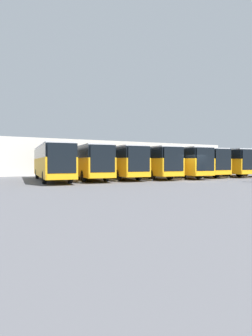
{
  "coord_description": "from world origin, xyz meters",
  "views": [
    {
      "loc": [
        17.52,
        19.42,
        1.76
      ],
      "look_at": [
        4.1,
        -6.17,
        1.15
      ],
      "focal_mm": 28.0,
      "sensor_mm": 36.0,
      "label": 1
    }
  ],
  "objects_px": {
    "bus_2": "(188,162)",
    "bus_3": "(171,162)",
    "bus_5": "(115,162)",
    "bus_6": "(85,162)",
    "bus_1": "(211,162)",
    "bus_7": "(52,161)",
    "bus_0": "(228,162)",
    "bus_4": "(144,162)"
  },
  "relations": [
    {
      "from": "bus_0",
      "to": "bus_4",
      "type": "relative_size",
      "value": 1.0
    },
    {
      "from": "bus_3",
      "to": "bus_6",
      "type": "relative_size",
      "value": 1.0
    },
    {
      "from": "bus_5",
      "to": "bus_6",
      "type": "height_order",
      "value": "same"
    },
    {
      "from": "bus_5",
      "to": "bus_7",
      "type": "height_order",
      "value": "same"
    },
    {
      "from": "bus_3",
      "to": "bus_6",
      "type": "xyz_separation_m",
      "value": [
        10.43,
        -0.96,
        0.0
      ]
    },
    {
      "from": "bus_5",
      "to": "bus_7",
      "type": "xyz_separation_m",
      "value": [
        6.95,
        0.46,
        0.0
      ]
    },
    {
      "from": "bus_4",
      "to": "bus_5",
      "type": "height_order",
      "value": "same"
    },
    {
      "from": "bus_3",
      "to": "bus_1",
      "type": "bearing_deg",
      "value": -172.26
    },
    {
      "from": "bus_2",
      "to": "bus_6",
      "type": "height_order",
      "value": "same"
    },
    {
      "from": "bus_1",
      "to": "bus_6",
      "type": "bearing_deg",
      "value": 2.75
    },
    {
      "from": "bus_0",
      "to": "bus_5",
      "type": "distance_m",
      "value": 17.38
    },
    {
      "from": "bus_3",
      "to": "bus_7",
      "type": "bearing_deg",
      "value": 2.6
    },
    {
      "from": "bus_3",
      "to": "bus_5",
      "type": "distance_m",
      "value": 7.02
    },
    {
      "from": "bus_6",
      "to": "bus_3",
      "type": "bearing_deg",
      "value": 179.43
    },
    {
      "from": "bus_2",
      "to": "bus_4",
      "type": "relative_size",
      "value": 1.0
    },
    {
      "from": "bus_2",
      "to": "bus_0",
      "type": "bearing_deg",
      "value": -177.59
    },
    {
      "from": "bus_6",
      "to": "bus_5",
      "type": "bearing_deg",
      "value": -175.08
    },
    {
      "from": "bus_1",
      "to": "bus_7",
      "type": "xyz_separation_m",
      "value": [
        20.85,
        -0.14,
        0.0
      ]
    },
    {
      "from": "bus_1",
      "to": "bus_6",
      "type": "relative_size",
      "value": 1.0
    },
    {
      "from": "bus_2",
      "to": "bus_4",
      "type": "distance_m",
      "value": 6.96
    },
    {
      "from": "bus_4",
      "to": "bus_5",
      "type": "distance_m",
      "value": 3.51
    },
    {
      "from": "bus_4",
      "to": "bus_6",
      "type": "xyz_separation_m",
      "value": [
        6.95,
        -0.47,
        0.0
      ]
    },
    {
      "from": "bus_1",
      "to": "bus_4",
      "type": "xyz_separation_m",
      "value": [
        10.43,
        -0.13,
        0.0
      ]
    },
    {
      "from": "bus_2",
      "to": "bus_3",
      "type": "relative_size",
      "value": 1.0
    },
    {
      "from": "bus_0",
      "to": "bus_5",
      "type": "relative_size",
      "value": 1.0
    },
    {
      "from": "bus_1",
      "to": "bus_3",
      "type": "xyz_separation_m",
      "value": [
        6.95,
        0.37,
        0.0
      ]
    },
    {
      "from": "bus_6",
      "to": "bus_4",
      "type": "bearing_deg",
      "value": -179.13
    },
    {
      "from": "bus_4",
      "to": "bus_7",
      "type": "xyz_separation_m",
      "value": [
        10.43,
        -0.01,
        0.0
      ]
    },
    {
      "from": "bus_1",
      "to": "bus_3",
      "type": "distance_m",
      "value": 6.96
    },
    {
      "from": "bus_1",
      "to": "bus_0",
      "type": "bearing_deg",
      "value": -170.95
    },
    {
      "from": "bus_1",
      "to": "bus_4",
      "type": "height_order",
      "value": "same"
    },
    {
      "from": "bus_4",
      "to": "bus_7",
      "type": "relative_size",
      "value": 1.0
    },
    {
      "from": "bus_7",
      "to": "bus_5",
      "type": "bearing_deg",
      "value": -171.47
    },
    {
      "from": "bus_0",
      "to": "bus_7",
      "type": "distance_m",
      "value": 24.33
    },
    {
      "from": "bus_1",
      "to": "bus_2",
      "type": "height_order",
      "value": "same"
    },
    {
      "from": "bus_2",
      "to": "bus_7",
      "type": "distance_m",
      "value": 17.38
    },
    {
      "from": "bus_2",
      "to": "bus_4",
      "type": "xyz_separation_m",
      "value": [
        6.95,
        0.42,
        0.0
      ]
    },
    {
      "from": "bus_3",
      "to": "bus_5",
      "type": "height_order",
      "value": "same"
    },
    {
      "from": "bus_1",
      "to": "bus_7",
      "type": "distance_m",
      "value": 20.85
    },
    {
      "from": "bus_5",
      "to": "bus_6",
      "type": "distance_m",
      "value": 3.48
    },
    {
      "from": "bus_3",
      "to": "bus_0",
      "type": "bearing_deg",
      "value": -171.83
    },
    {
      "from": "bus_4",
      "to": "bus_5",
      "type": "xyz_separation_m",
      "value": [
        3.48,
        -0.48,
        0.0
      ]
    }
  ]
}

